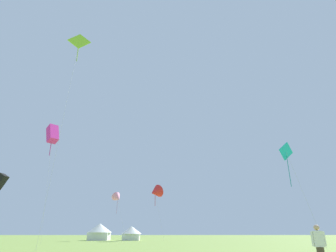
% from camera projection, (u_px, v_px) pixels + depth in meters
% --- Properties ---
extents(kite_pink_delta, '(3.83, 3.02, 9.53)m').
position_uv_depth(kite_pink_delta, '(118.00, 198.00, 58.92)').
color(kite_pink_delta, pink).
rests_on(kite_pink_delta, ground).
extents(kite_cyan_diamond, '(2.85, 1.33, 10.29)m').
position_uv_depth(kite_cyan_diamond, '(287.00, 154.00, 29.02)').
color(kite_cyan_diamond, '#1EB7CC').
rests_on(kite_cyan_diamond, ground).
extents(kite_red_delta, '(3.95, 4.19, 11.10)m').
position_uv_depth(kite_red_delta, '(155.00, 192.00, 59.29)').
color(kite_red_delta, red).
rests_on(kite_red_delta, ground).
extents(kite_black_box, '(3.62, 2.29, 11.30)m').
position_uv_depth(kite_black_box, '(0.00, 181.00, 49.13)').
color(kite_black_box, black).
rests_on(kite_black_box, ground).
extents(kite_lime_diamond, '(2.59, 1.93, 23.54)m').
position_uv_depth(kite_lime_diamond, '(79.00, 43.00, 32.51)').
color(kite_lime_diamond, '#99DB2D').
rests_on(kite_lime_diamond, ground).
extents(kite_magenta_box, '(2.98, 3.74, 17.44)m').
position_uv_depth(kite_magenta_box, '(53.00, 134.00, 43.88)').
color(kite_magenta_box, '#E02DA3').
rests_on(kite_magenta_box, ground).
extents(person_spectator, '(0.57, 0.32, 1.73)m').
position_uv_depth(person_spectator, '(320.00, 249.00, 11.00)').
color(person_spectator, '#473828').
rests_on(person_spectator, ground).
extents(festival_tent_right, '(4.93, 4.93, 3.20)m').
position_uv_depth(festival_tent_right, '(100.00, 231.00, 56.48)').
color(festival_tent_right, white).
rests_on(festival_tent_right, ground).
extents(festival_tent_left, '(4.12, 4.12, 2.68)m').
position_uv_depth(festival_tent_left, '(131.00, 232.00, 56.48)').
color(festival_tent_left, white).
rests_on(festival_tent_left, ground).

